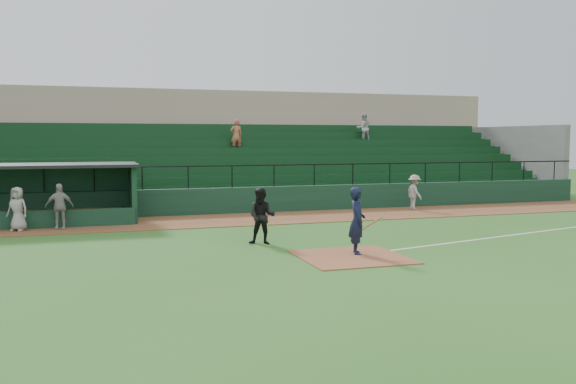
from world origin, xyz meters
name	(u,v)px	position (x,y,z in m)	size (l,w,h in m)	color
ground	(338,251)	(0.00, 0.00, 0.00)	(90.00, 90.00, 0.00)	#29581C
warning_track	(266,218)	(0.00, 8.00, 0.01)	(40.00, 4.00, 0.03)	brown
home_plate_dirt	(352,257)	(0.00, -1.00, 0.01)	(3.00, 3.00, 0.03)	brown
foul_line	(529,233)	(8.00, 1.20, 0.01)	(18.00, 0.09, 0.01)	white
stadium_structure	(225,159)	(0.00, 16.46, 2.30)	(38.00, 13.08, 6.40)	#10321F
dugout	(23,191)	(-9.75, 9.56, 1.33)	(8.90, 3.20, 2.42)	#10321F
batter_at_plate	(357,221)	(0.32, -0.64, 1.00)	(1.12, 0.83, 2.00)	black
umpire	(262,216)	(-1.89, 1.92, 0.92)	(0.89, 0.70, 1.84)	black
runner	(414,192)	(7.59, 8.78, 0.87)	(1.08, 0.62, 1.68)	gray
dugout_player_a	(59,206)	(-8.29, 7.34, 0.89)	(1.01, 0.42, 1.72)	#9C9792
dugout_player_b	(18,209)	(-9.74, 7.31, 0.84)	(0.80, 0.52, 1.63)	gray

